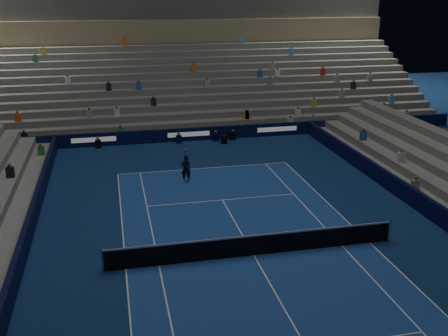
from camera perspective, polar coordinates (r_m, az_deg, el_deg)
ground at (r=23.01m, az=3.27°, el=-9.51°), size 90.00×90.00×0.00m
court_surface at (r=23.00m, az=3.27°, el=-9.49°), size 10.97×23.77×0.01m
sponsor_barrier_far at (r=39.74m, az=-3.90°, el=3.69°), size 44.00×0.25×1.00m
sponsor_barrier_west at (r=22.44m, az=-21.74°, el=-10.29°), size 0.25×37.00×1.00m
grandstand_main at (r=48.26m, az=-5.70°, el=9.86°), size 44.00×15.20×11.20m
tennis_net at (r=22.77m, az=3.30°, el=-8.39°), size 12.90×0.10×1.10m
tennis_player at (r=31.08m, az=-4.19°, el=-0.07°), size 0.62×0.41×1.67m
broadcast_camera at (r=39.10m, az=0.00°, el=3.20°), size 0.55×0.96×0.61m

